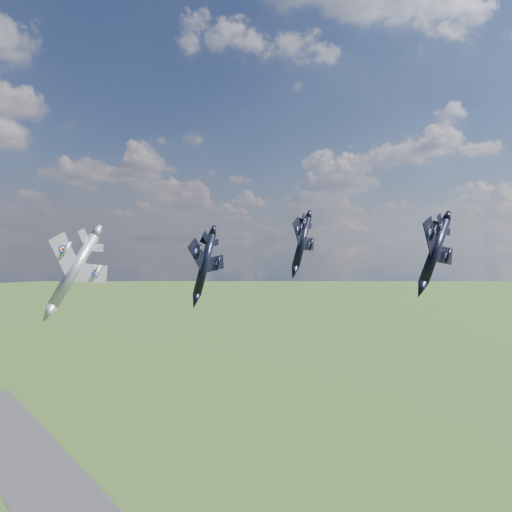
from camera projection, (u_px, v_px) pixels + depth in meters
jet_lead_navy at (205, 264)px, 85.86m from camera, size 15.38×17.85×6.98m
jet_right_navy at (435, 251)px, 71.56m from camera, size 11.72×15.77×8.76m
jet_high_navy at (302, 242)px, 103.14m from camera, size 16.71×19.29×8.74m
jet_left_silver at (74, 270)px, 71.88m from camera, size 15.50×18.90×9.59m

